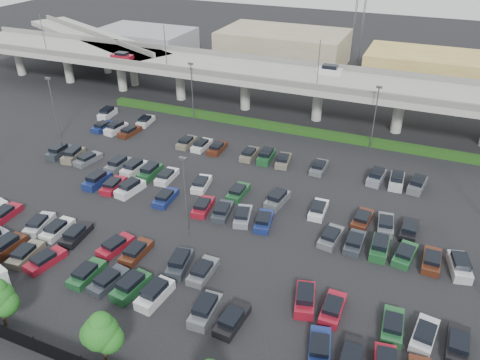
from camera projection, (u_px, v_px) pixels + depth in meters
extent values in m
plane|color=black|center=(217.00, 201.00, 61.52)|extent=(280.00, 280.00, 0.00)
cube|color=gray|center=(292.00, 78.00, 83.44)|extent=(150.00, 13.00, 1.10)
cube|color=#5D5D58|center=(281.00, 82.00, 77.92)|extent=(150.00, 0.50, 1.00)
cube|color=#5D5D58|center=(302.00, 63.00, 87.90)|extent=(150.00, 0.50, 1.00)
cylinder|color=gray|center=(19.00, 60.00, 107.09)|extent=(1.80, 1.80, 6.70)
cube|color=#5D5D58|center=(16.00, 47.00, 105.51)|extent=(2.60, 9.75, 0.50)
cylinder|color=gray|center=(68.00, 67.00, 102.42)|extent=(1.80, 1.80, 6.70)
cube|color=#5D5D58|center=(65.00, 53.00, 100.84)|extent=(2.60, 9.75, 0.50)
cylinder|color=gray|center=(121.00, 75.00, 97.74)|extent=(1.80, 1.80, 6.70)
cube|color=#5D5D58|center=(119.00, 60.00, 96.17)|extent=(2.60, 9.75, 0.50)
cylinder|color=gray|center=(180.00, 83.00, 93.07)|extent=(1.80, 1.80, 6.70)
cube|color=#5D5D58|center=(179.00, 67.00, 91.49)|extent=(2.60, 9.75, 0.50)
cylinder|color=gray|center=(245.00, 92.00, 88.40)|extent=(1.80, 1.80, 6.70)
cube|color=#5D5D58|center=(245.00, 76.00, 86.82)|extent=(2.60, 9.75, 0.50)
cylinder|color=gray|center=(318.00, 102.00, 83.73)|extent=(1.80, 1.80, 6.70)
cube|color=#5D5D58|center=(319.00, 85.00, 82.15)|extent=(2.60, 9.75, 0.50)
cylinder|color=gray|center=(398.00, 114.00, 79.05)|extent=(1.80, 1.80, 6.70)
cube|color=#5D5D58|center=(402.00, 96.00, 77.47)|extent=(2.60, 9.75, 0.50)
cube|color=maroon|center=(122.00, 57.00, 91.91)|extent=(4.40, 1.82, 0.82)
cube|color=black|center=(122.00, 54.00, 91.60)|extent=(2.30, 1.60, 0.50)
cube|color=silver|center=(330.00, 71.00, 83.29)|extent=(4.40, 1.82, 1.05)
cube|color=black|center=(330.00, 67.00, 82.88)|extent=(2.60, 1.60, 0.65)
cylinder|color=#4F4F54|center=(43.00, 34.00, 92.98)|extent=(0.14, 0.14, 8.00)
cylinder|color=#4F4F54|center=(165.00, 48.00, 83.63)|extent=(0.14, 0.14, 8.00)
cylinder|color=#4F4F54|center=(318.00, 66.00, 74.29)|extent=(0.14, 0.14, 8.00)
cube|color=gray|center=(93.00, 38.00, 109.58)|extent=(50.93, 30.13, 1.10)
cube|color=#5D5D58|center=(93.00, 33.00, 109.05)|extent=(47.34, 22.43, 1.00)
cylinder|color=gray|center=(62.00, 40.00, 123.69)|extent=(1.60, 1.60, 6.70)
cylinder|color=gray|center=(83.00, 49.00, 116.01)|extent=(1.60, 1.60, 6.70)
cylinder|color=gray|center=(106.00, 59.00, 108.33)|extent=(1.60, 1.60, 6.70)
cylinder|color=gray|center=(133.00, 70.00, 100.65)|extent=(1.60, 1.60, 6.70)
cube|color=#153710|center=(278.00, 127.00, 81.21)|extent=(66.00, 1.60, 1.10)
cube|color=black|center=(73.00, 360.00, 38.72)|extent=(70.00, 0.06, 1.80)
cylinder|color=black|center=(35.00, 345.00, 40.00)|extent=(0.10, 0.10, 2.00)
cylinder|color=#332316|center=(4.00, 317.00, 42.74)|extent=(0.26, 0.26, 1.96)
sphere|color=#185015|center=(5.00, 304.00, 41.66)|extent=(2.39, 2.39, 2.39)
cylinder|color=#332316|center=(105.00, 353.00, 39.29)|extent=(0.26, 0.26, 1.97)
sphere|color=#185015|center=(101.00, 333.00, 38.09)|extent=(3.07, 3.07, 3.07)
sphere|color=#185015|center=(109.00, 339.00, 38.20)|extent=(2.41, 2.41, 2.41)
sphere|color=#185015|center=(95.00, 334.00, 38.39)|extent=(2.41, 2.41, 2.41)
sphere|color=#185015|center=(100.00, 324.00, 37.73)|extent=(2.08, 2.08, 2.08)
cube|color=#461F12|center=(7.00, 248.00, 52.25)|extent=(1.97, 4.46, 1.05)
cube|color=black|center=(5.00, 242.00, 51.84)|extent=(1.69, 2.66, 0.65)
cube|color=#6A6453|center=(26.00, 254.00, 51.39)|extent=(2.21, 4.55, 0.82)
cube|color=black|center=(23.00, 251.00, 50.91)|extent=(1.80, 2.43, 0.50)
cube|color=maroon|center=(46.00, 261.00, 50.47)|extent=(2.61, 4.66, 0.82)
cube|color=black|center=(43.00, 257.00, 50.00)|extent=(2.00, 2.56, 0.50)
cube|color=#1C4F27|center=(87.00, 274.00, 48.63)|extent=(1.89, 4.43, 0.82)
cube|color=black|center=(85.00, 271.00, 48.16)|extent=(1.64, 2.33, 0.50)
cube|color=#2A2F36|center=(109.00, 281.00, 47.71)|extent=(2.46, 4.62, 0.82)
cube|color=black|center=(107.00, 278.00, 47.24)|extent=(1.93, 2.51, 0.50)
cube|color=#1C4F27|center=(131.00, 287.00, 46.74)|extent=(2.38, 4.60, 1.05)
cube|color=black|center=(130.00, 281.00, 46.33)|extent=(1.93, 2.79, 0.65)
cube|color=silver|center=(155.00, 295.00, 45.82)|extent=(2.22, 4.55, 1.05)
cube|color=black|center=(154.00, 289.00, 45.41)|extent=(1.84, 2.74, 0.65)
cube|color=#56595E|center=(205.00, 311.00, 43.99)|extent=(1.96, 4.45, 1.05)
cube|color=black|center=(205.00, 305.00, 43.57)|extent=(1.68, 2.65, 0.65)
cube|color=black|center=(232.00, 320.00, 43.13)|extent=(2.20, 4.54, 0.82)
cube|color=black|center=(231.00, 317.00, 42.65)|extent=(1.80, 2.43, 0.50)
cube|color=navy|center=(320.00, 349.00, 40.37)|extent=(2.67, 4.68, 0.82)
cube|color=black|center=(320.00, 345.00, 39.90)|extent=(2.03, 2.58, 0.50)
cube|color=black|center=(351.00, 359.00, 39.45)|extent=(1.86, 4.42, 0.82)
cube|color=black|center=(352.00, 355.00, 38.98)|extent=(1.62, 2.32, 0.50)
cube|color=maroon|center=(5.00, 214.00, 58.13)|extent=(2.09, 4.50, 0.82)
cube|color=black|center=(3.00, 211.00, 57.66)|extent=(1.74, 2.39, 0.50)
cube|color=#B1B1B6|center=(40.00, 224.00, 56.30)|extent=(2.64, 4.67, 0.82)
cube|color=black|center=(37.00, 221.00, 55.82)|extent=(2.02, 2.57, 0.50)
cube|color=silver|center=(58.00, 230.00, 55.38)|extent=(1.96, 4.46, 0.82)
cube|color=black|center=(55.00, 226.00, 54.90)|extent=(1.67, 2.35, 0.50)
cube|color=black|center=(76.00, 235.00, 54.46)|extent=(2.21, 4.55, 0.82)
cube|color=black|center=(74.00, 232.00, 53.99)|extent=(1.80, 2.44, 0.50)
cube|color=maroon|center=(116.00, 246.00, 52.62)|extent=(2.60, 4.66, 0.82)
cube|color=black|center=(114.00, 243.00, 52.15)|extent=(2.00, 2.56, 0.50)
cube|color=#461F12|center=(136.00, 252.00, 51.71)|extent=(1.85, 4.41, 0.82)
cube|color=black|center=(135.00, 249.00, 51.23)|extent=(1.62, 2.31, 0.50)
cube|color=#2A2F36|center=(180.00, 264.00, 49.81)|extent=(2.48, 4.63, 1.05)
cube|color=black|center=(179.00, 258.00, 49.40)|extent=(1.99, 2.82, 0.65)
cube|color=#56595E|center=(203.00, 272.00, 48.95)|extent=(1.84, 4.41, 0.82)
cube|color=black|center=(202.00, 268.00, 48.48)|extent=(1.61, 2.31, 0.50)
cube|color=maroon|center=(305.00, 300.00, 45.22)|extent=(2.74, 4.69, 1.05)
cube|color=black|center=(305.00, 294.00, 44.81)|extent=(2.13, 2.89, 0.65)
cube|color=maroon|center=(333.00, 309.00, 44.36)|extent=(1.86, 4.42, 0.82)
cube|color=black|center=(333.00, 306.00, 43.89)|extent=(1.62, 2.31, 0.50)
cube|color=#1C4F27|center=(392.00, 326.00, 42.53)|extent=(2.03, 4.48, 0.82)
cube|color=black|center=(393.00, 323.00, 42.05)|extent=(1.71, 2.38, 0.50)
cube|color=#B1B1B6|center=(424.00, 335.00, 41.61)|extent=(2.44, 4.62, 0.82)
cube|color=black|center=(425.00, 332.00, 41.14)|extent=(1.92, 2.51, 0.50)
cube|color=black|center=(457.00, 345.00, 40.69)|extent=(1.98, 4.46, 0.82)
cube|color=black|center=(459.00, 342.00, 40.22)|extent=(1.68, 2.36, 0.50)
cube|color=navy|center=(97.00, 181.00, 65.02)|extent=(1.87, 4.42, 1.05)
cube|color=black|center=(96.00, 176.00, 64.61)|extent=(1.63, 2.62, 0.65)
cube|color=maroon|center=(114.00, 186.00, 64.16)|extent=(2.23, 4.55, 0.82)
cube|color=black|center=(112.00, 183.00, 63.69)|extent=(1.82, 2.44, 0.50)
cube|color=silver|center=(130.00, 189.00, 63.19)|extent=(2.44, 4.62, 1.05)
cube|color=black|center=(130.00, 184.00, 62.77)|extent=(1.96, 2.81, 0.65)
cube|color=navy|center=(166.00, 198.00, 61.41)|extent=(2.07, 4.50, 0.82)
cube|color=black|center=(165.00, 195.00, 60.93)|extent=(1.73, 2.39, 0.50)
cube|color=maroon|center=(203.00, 207.00, 59.57)|extent=(2.38, 4.60, 0.82)
cube|color=black|center=(202.00, 204.00, 59.10)|extent=(1.89, 2.49, 0.50)
cube|color=#2A2F36|center=(223.00, 212.00, 58.65)|extent=(2.42, 4.61, 0.82)
cube|color=black|center=(222.00, 208.00, 58.18)|extent=(1.91, 2.50, 0.50)
cube|color=slate|center=(243.00, 217.00, 57.74)|extent=(2.81, 4.70, 0.82)
cube|color=black|center=(242.00, 213.00, 57.27)|extent=(2.10, 2.61, 0.50)
cube|color=navy|center=(264.00, 222.00, 56.82)|extent=(2.52, 4.64, 0.82)
cube|color=black|center=(263.00, 218.00, 56.35)|extent=(1.96, 2.53, 0.50)
cube|color=#56595E|center=(331.00, 237.00, 54.06)|extent=(2.34, 4.59, 0.82)
cube|color=black|center=(331.00, 234.00, 53.59)|extent=(1.87, 2.48, 0.50)
cube|color=#2A2F36|center=(355.00, 243.00, 53.15)|extent=(1.93, 4.44, 0.82)
cube|color=black|center=(355.00, 240.00, 52.67)|extent=(1.66, 2.34, 0.50)
cube|color=#1C4F27|center=(379.00, 248.00, 52.17)|extent=(1.91, 4.44, 1.05)
cube|color=black|center=(381.00, 242.00, 51.76)|extent=(1.65, 2.63, 0.65)
cube|color=#1C4F27|center=(405.00, 255.00, 51.31)|extent=(2.54, 4.64, 0.82)
cube|color=black|center=(406.00, 252.00, 50.84)|extent=(1.97, 2.54, 0.50)
cube|color=#461F12|center=(431.00, 261.00, 50.39)|extent=(1.89, 4.43, 0.82)
cube|color=black|center=(432.00, 258.00, 49.92)|extent=(1.64, 2.33, 0.50)
cube|color=#B1B1B6|center=(459.00, 267.00, 49.42)|extent=(2.70, 4.68, 1.05)
cube|color=black|center=(461.00, 261.00, 49.01)|extent=(2.11, 2.88, 0.65)
cube|color=#2A2F36|center=(59.00, 153.00, 72.69)|extent=(1.99, 4.47, 1.05)
cube|color=black|center=(58.00, 148.00, 72.27)|extent=(1.70, 2.66, 0.65)
cube|color=#6A6453|center=(73.00, 156.00, 71.77)|extent=(2.53, 4.64, 1.05)
cube|color=black|center=(72.00, 151.00, 71.36)|extent=(2.01, 2.83, 0.65)
cube|color=#56595E|center=(88.00, 160.00, 70.91)|extent=(2.47, 4.63, 0.82)
cube|color=black|center=(87.00, 156.00, 70.43)|extent=(1.93, 2.52, 0.50)
cube|color=#56595E|center=(118.00, 166.00, 69.01)|extent=(1.96, 4.45, 1.05)
cube|color=black|center=(118.00, 161.00, 68.60)|extent=(1.68, 2.65, 0.65)
cube|color=silver|center=(134.00, 169.00, 68.10)|extent=(2.07, 4.50, 1.05)
cube|color=black|center=(133.00, 164.00, 67.69)|extent=(1.75, 2.69, 0.65)
cube|color=#1C4F27|center=(150.00, 173.00, 67.18)|extent=(1.84, 4.41, 1.05)
cube|color=black|center=(150.00, 168.00, 66.77)|extent=(1.62, 2.61, 0.65)
cube|color=silver|center=(167.00, 177.00, 66.32)|extent=(2.05, 4.49, 0.82)
cube|color=black|center=(166.00, 174.00, 65.84)|extent=(1.72, 2.38, 0.50)
cube|color=silver|center=(202.00, 184.00, 64.48)|extent=(2.49, 4.63, 0.82)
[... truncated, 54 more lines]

